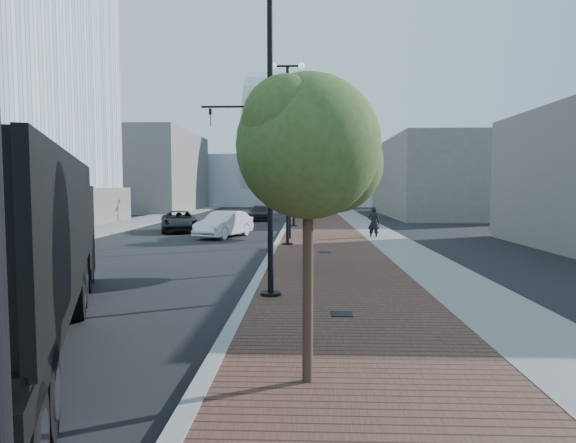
{
  "coord_description": "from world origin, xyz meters",
  "views": [
    {
      "loc": [
        1.58,
        -3.42,
        3.08
      ],
      "look_at": [
        1.0,
        12.0,
        2.0
      ],
      "focal_mm": 31.1,
      "sensor_mm": 36.0,
      "label": 1
    }
  ],
  "objects_px": {
    "dump_truck": "(27,255)",
    "dark_car_mid": "(179,221)",
    "white_sedan": "(224,224)",
    "pedestrian": "(374,223)"
  },
  "relations": [
    {
      "from": "dump_truck",
      "to": "dark_car_mid",
      "type": "distance_m",
      "value": 22.61
    },
    {
      "from": "dark_car_mid",
      "to": "dump_truck",
      "type": "bearing_deg",
      "value": -101.0
    },
    {
      "from": "white_sedan",
      "to": "dark_car_mid",
      "type": "xyz_separation_m",
      "value": [
        -3.68,
        3.56,
        -0.07
      ]
    },
    {
      "from": "white_sedan",
      "to": "pedestrian",
      "type": "height_order",
      "value": "pedestrian"
    },
    {
      "from": "dark_car_mid",
      "to": "pedestrian",
      "type": "height_order",
      "value": "pedestrian"
    },
    {
      "from": "dark_car_mid",
      "to": "pedestrian",
      "type": "relative_size",
      "value": 2.7
    },
    {
      "from": "dark_car_mid",
      "to": "pedestrian",
      "type": "xyz_separation_m",
      "value": [
        12.65,
        -4.29,
        0.24
      ]
    },
    {
      "from": "dark_car_mid",
      "to": "pedestrian",
      "type": "bearing_deg",
      "value": -35.43
    },
    {
      "from": "white_sedan",
      "to": "dark_car_mid",
      "type": "bearing_deg",
      "value": 155.53
    },
    {
      "from": "dump_truck",
      "to": "dark_car_mid",
      "type": "relative_size",
      "value": 2.64
    }
  ]
}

